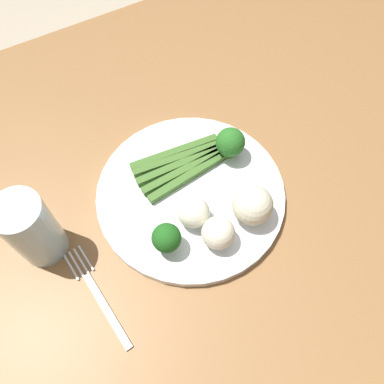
{
  "coord_description": "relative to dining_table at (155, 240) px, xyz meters",
  "views": [
    {
      "loc": [
        -0.07,
        -0.26,
        1.29
      ],
      "look_at": [
        0.07,
        -0.0,
        0.77
      ],
      "focal_mm": 36.79,
      "sensor_mm": 36.0,
      "label": 1
    }
  ],
  "objects": [
    {
      "name": "ground_plane",
      "position": [
        0.0,
        0.0,
        -0.66
      ],
      "size": [
        6.0,
        6.0,
        0.02
      ],
      "primitive_type": "cube",
      "color": "#B7A88E"
    },
    {
      "name": "broccoli_back",
      "position": [
        0.0,
        -0.06,
        0.14
      ],
      "size": [
        0.04,
        0.04,
        0.05
      ],
      "color": "#4C7F2B",
      "rests_on": "plate"
    },
    {
      "name": "cauliflower_near_fork",
      "position": [
        0.13,
        -0.08,
        0.14
      ],
      "size": [
        0.06,
        0.06,
        0.06
      ],
      "primitive_type": "sphere",
      "color": "beige",
      "rests_on": "plate"
    },
    {
      "name": "broccoli_left",
      "position": [
        0.16,
        0.03,
        0.14
      ],
      "size": [
        0.05,
        0.05,
        0.06
      ],
      "color": "#568E33",
      "rests_on": "plate"
    },
    {
      "name": "water_glass",
      "position": [
        -0.15,
        0.03,
        0.16
      ],
      "size": [
        0.07,
        0.07,
        0.12
      ],
      "primitive_type": "cylinder",
      "color": "silver",
      "rests_on": "dining_table"
    },
    {
      "name": "asparagus_bundle",
      "position": [
        0.08,
        0.05,
        0.12
      ],
      "size": [
        0.15,
        0.08,
        0.01
      ],
      "rotation": [
        0.0,
        0.0,
        3.09
      ],
      "color": "#3D6626",
      "rests_on": "plate"
    },
    {
      "name": "plate",
      "position": [
        0.07,
        -0.0,
        0.1
      ],
      "size": [
        0.29,
        0.29,
        0.01
      ],
      "primitive_type": "cylinder",
      "color": "white",
      "rests_on": "dining_table"
    },
    {
      "name": "fork",
      "position": [
        -0.12,
        -0.07,
        0.1
      ],
      "size": [
        0.03,
        0.17,
        0.0
      ],
      "rotation": [
        0.0,
        0.0,
        1.67
      ],
      "color": "silver",
      "rests_on": "dining_table"
    },
    {
      "name": "dining_table",
      "position": [
        0.0,
        0.0,
        0.0
      ],
      "size": [
        1.42,
        0.95,
        0.75
      ],
      "color": "olive",
      "rests_on": "ground_plane"
    },
    {
      "name": "cauliflower_right",
      "position": [
        0.07,
        -0.09,
        0.14
      ],
      "size": [
        0.05,
        0.05,
        0.05
      ],
      "primitive_type": "sphere",
      "color": "silver",
      "rests_on": "plate"
    },
    {
      "name": "cauliflower_mid",
      "position": [
        0.05,
        -0.04,
        0.13
      ],
      "size": [
        0.05,
        0.05,
        0.05
      ],
      "primitive_type": "sphere",
      "color": "white",
      "rests_on": "plate"
    }
  ]
}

